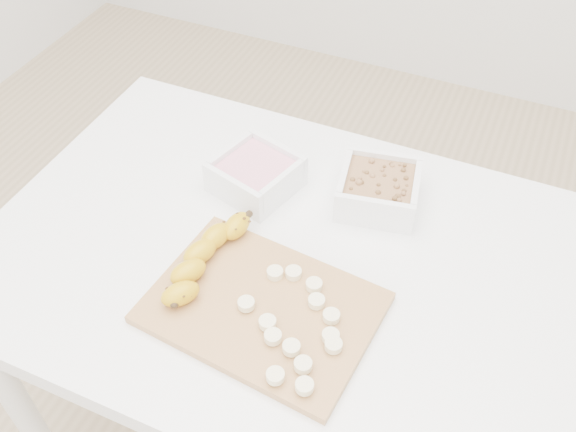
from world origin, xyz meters
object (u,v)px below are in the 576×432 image
at_px(bowl_granola, 379,189).
at_px(cutting_board, 262,308).
at_px(banana, 204,259).
at_px(bowl_yogurt, 256,174).
at_px(table, 281,288).

bearing_deg(bowl_granola, cutting_board, -106.25).
bearing_deg(cutting_board, bowl_granola, 73.75).
xyz_separation_m(cutting_board, banana, (-0.12, 0.03, 0.03)).
bearing_deg(cutting_board, bowl_yogurt, 117.58).
bearing_deg(table, bowl_yogurt, 129.74).
distance_m(bowl_granola, cutting_board, 0.31).
relative_size(table, banana, 4.74).
xyz_separation_m(table, bowl_yogurt, (-0.11, 0.13, 0.13)).
bearing_deg(table, banana, -137.73).
height_order(bowl_granola, cutting_board, bowl_granola).
height_order(bowl_granola, banana, bowl_granola).
height_order(table, bowl_granola, bowl_granola).
relative_size(bowl_yogurt, banana, 0.79).
bearing_deg(cutting_board, banana, 164.38).
bearing_deg(banana, bowl_granola, 69.10).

